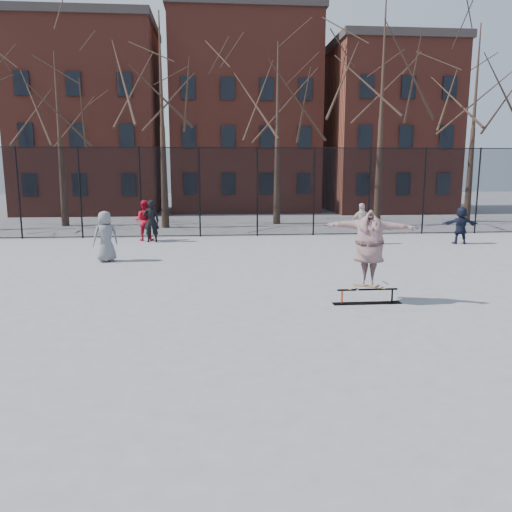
{
  "coord_description": "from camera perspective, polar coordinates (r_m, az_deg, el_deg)",
  "views": [
    {
      "loc": [
        -0.85,
        -9.56,
        3.17
      ],
      "look_at": [
        0.13,
        1.5,
        1.16
      ],
      "focal_mm": 35.0,
      "sensor_mm": 36.0,
      "label": 1
    }
  ],
  "objects": [
    {
      "name": "rowhouses",
      "position": [
        35.71,
        -2.59,
        14.92
      ],
      "size": [
        29.0,
        7.0,
        13.0
      ],
      "color": "maroon",
      "rests_on": "ground"
    },
    {
      "name": "ground",
      "position": [
        10.11,
        0.03,
        -7.99
      ],
      "size": [
        100.0,
        100.0,
        0.0
      ],
      "primitive_type": "plane",
      "color": "slate"
    },
    {
      "name": "bystander_red",
      "position": [
        21.88,
        -12.64,
        3.99
      ],
      "size": [
        0.89,
        0.72,
        1.73
      ],
      "primitive_type": "imported",
      "rotation": [
        0.0,
        0.0,
        3.06
      ],
      "color": "red",
      "rests_on": "ground"
    },
    {
      "name": "bystander_grey",
      "position": [
        17.36,
        -16.82,
        2.17
      ],
      "size": [
        0.99,
        0.85,
        1.7
      ],
      "primitive_type": "imported",
      "rotation": [
        0.0,
        0.0,
        3.6
      ],
      "color": "slate",
      "rests_on": "ground"
    },
    {
      "name": "bystander_white",
      "position": [
        20.79,
        12.0,
        3.63
      ],
      "size": [
        0.99,
        0.41,
        1.68
      ],
      "primitive_type": "imported",
      "rotation": [
        0.0,
        0.0,
        3.14
      ],
      "color": "#BBB3AD",
      "rests_on": "ground"
    },
    {
      "name": "bystander_black",
      "position": [
        21.39,
        -11.88,
        3.93
      ],
      "size": [
        0.7,
        0.52,
        1.77
      ],
      "primitive_type": "imported",
      "rotation": [
        0.0,
        0.0,
        3.3
      ],
      "color": "black",
      "rests_on": "ground"
    },
    {
      "name": "bystander_navy",
      "position": [
        22.11,
        22.36,
        3.26
      ],
      "size": [
        1.48,
        0.73,
        1.53
      ],
      "primitive_type": "imported",
      "rotation": [
        0.0,
        0.0,
        2.94
      ],
      "color": "black",
      "rests_on": "ground"
    },
    {
      "name": "tree_row",
      "position": [
        27.05,
        -3.93,
        19.16
      ],
      "size": [
        33.66,
        7.46,
        10.67
      ],
      "color": "black",
      "rests_on": "ground"
    },
    {
      "name": "skater",
      "position": [
        11.71,
        12.85,
        0.9
      ],
      "size": [
        2.19,
        1.25,
        1.72
      ],
      "primitive_type": "imported",
      "rotation": [
        0.0,
        0.0,
        -0.34
      ],
      "color": "#6B3B94",
      "rests_on": "skateboard"
    },
    {
      "name": "fence",
      "position": [
        22.61,
        -2.94,
        7.44
      ],
      "size": [
        34.03,
        0.07,
        4.0
      ],
      "color": "black",
      "rests_on": "ground"
    },
    {
      "name": "skateboard",
      "position": [
        11.89,
        12.67,
        -3.43
      ],
      "size": [
        0.83,
        0.2,
        0.1
      ],
      "primitive_type": null,
      "color": "olive",
      "rests_on": "skate_rail"
    },
    {
      "name": "skate_rail",
      "position": [
        11.95,
        12.58,
        -4.67
      ],
      "size": [
        1.62,
        0.25,
        0.36
      ],
      "color": "black",
      "rests_on": "ground"
    }
  ]
}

